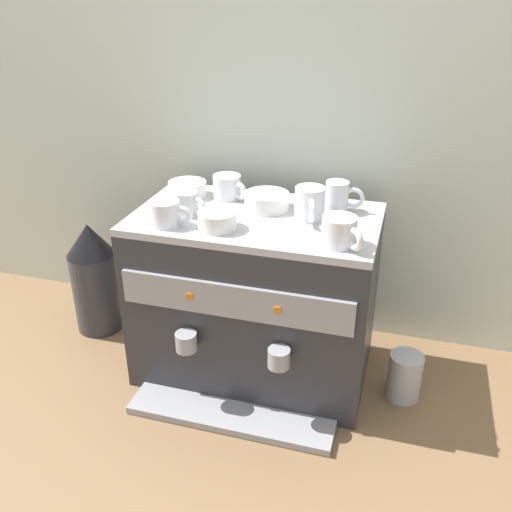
# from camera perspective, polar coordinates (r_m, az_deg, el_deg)

# --- Properties ---
(ground_plane) EXTENTS (4.00, 4.00, 0.00)m
(ground_plane) POSITION_cam_1_polar(r_m,az_deg,el_deg) (1.71, 0.00, -11.11)
(ground_plane) COLOR brown
(tiled_backsplash_wall) EXTENTS (2.80, 0.03, 1.18)m
(tiled_backsplash_wall) POSITION_cam_1_polar(r_m,az_deg,el_deg) (1.71, 2.86, 11.03)
(tiled_backsplash_wall) COLOR silver
(tiled_backsplash_wall) RESTS_ON ground_plane
(espresso_machine) EXTENTS (0.65, 0.49, 0.49)m
(espresso_machine) POSITION_cam_1_polar(r_m,az_deg,el_deg) (1.57, -0.04, -4.20)
(espresso_machine) COLOR #2D2D33
(espresso_machine) RESTS_ON ground_plane
(ceramic_cup_0) EXTENTS (0.10, 0.06, 0.06)m
(ceramic_cup_0) POSITION_cam_1_polar(r_m,az_deg,el_deg) (1.47, -7.06, 5.37)
(ceramic_cup_0) COLOR white
(ceramic_cup_0) RESTS_ON espresso_machine
(ceramic_cup_1) EXTENTS (0.11, 0.10, 0.07)m
(ceramic_cup_1) POSITION_cam_1_polar(r_m,az_deg,el_deg) (1.30, 8.63, 2.48)
(ceramic_cup_1) COLOR white
(ceramic_cup_1) RESTS_ON espresso_machine
(ceramic_cup_2) EXTENTS (0.11, 0.08, 0.07)m
(ceramic_cup_2) POSITION_cam_1_polar(r_m,az_deg,el_deg) (1.58, -2.89, 7.09)
(ceramic_cup_2) COLOR white
(ceramic_cup_2) RESTS_ON espresso_machine
(ceramic_cup_3) EXTENTS (0.11, 0.07, 0.06)m
(ceramic_cup_3) POSITION_cam_1_polar(r_m,az_deg,el_deg) (1.41, -9.13, 4.32)
(ceramic_cup_3) COLOR white
(ceramic_cup_3) RESTS_ON espresso_machine
(ceramic_cup_4) EXTENTS (0.10, 0.06, 0.08)m
(ceramic_cup_4) POSITION_cam_1_polar(r_m,az_deg,el_deg) (1.50, 8.45, 6.04)
(ceramic_cup_4) COLOR white
(ceramic_cup_4) RESTS_ON espresso_machine
(ceramic_cup_5) EXTENTS (0.08, 0.12, 0.08)m
(ceramic_cup_5) POSITION_cam_1_polar(r_m,az_deg,el_deg) (1.43, 5.55, 5.34)
(ceramic_cup_5) COLOR white
(ceramic_cup_5) RESTS_ON espresso_machine
(ceramic_bowl_0) EXTENTS (0.10, 0.10, 0.04)m
(ceramic_bowl_0) POSITION_cam_1_polar(r_m,az_deg,el_deg) (1.38, -3.95, 3.64)
(ceramic_bowl_0) COLOR white
(ceramic_bowl_0) RESTS_ON espresso_machine
(ceramic_bowl_1) EXTENTS (0.11, 0.11, 0.04)m
(ceramic_bowl_1) POSITION_cam_1_polar(r_m,az_deg,el_deg) (1.61, -7.03, 6.82)
(ceramic_bowl_1) COLOR white
(ceramic_bowl_1) RESTS_ON espresso_machine
(ceramic_bowl_2) EXTENTS (0.12, 0.12, 0.04)m
(ceramic_bowl_2) POSITION_cam_1_polar(r_m,az_deg,el_deg) (1.50, 1.11, 5.63)
(ceramic_bowl_2) COLOR white
(ceramic_bowl_2) RESTS_ON espresso_machine
(coffee_grinder) EXTENTS (0.15, 0.15, 0.37)m
(coffee_grinder) POSITION_cam_1_polar(r_m,az_deg,el_deg) (1.86, -16.23, -2.10)
(coffee_grinder) COLOR #333338
(coffee_grinder) RESTS_ON ground_plane
(milk_pitcher) EXTENTS (0.09, 0.09, 0.14)m
(milk_pitcher) POSITION_cam_1_polar(r_m,az_deg,el_deg) (1.61, 14.98, -11.82)
(milk_pitcher) COLOR #B7B7BC
(milk_pitcher) RESTS_ON ground_plane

